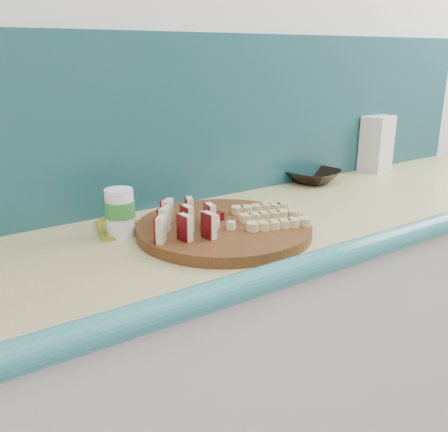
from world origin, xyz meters
name	(u,v)px	position (x,y,z in m)	size (l,w,h in m)	color
kitchen_counter	(289,349)	(0.10, 1.50, 0.46)	(2.20, 0.63, 0.91)	silver
backsplash	(238,116)	(0.10, 1.79, 1.16)	(2.20, 0.02, 0.50)	teal
cutting_board	(224,229)	(-0.17, 1.47, 0.92)	(0.45, 0.45, 0.03)	#43220E
apple_wedges	(184,219)	(-0.28, 1.48, 0.97)	(0.18, 0.19, 0.06)	beige
apple_chunks	(213,220)	(-0.20, 1.48, 0.95)	(0.06, 0.07, 0.02)	beige
banana_slices	(269,216)	(-0.05, 1.43, 0.95)	(0.20, 0.20, 0.02)	#CCBB7D
brown_bowl	(313,176)	(0.39, 1.74, 0.93)	(0.19, 0.19, 0.05)	black
flour_bag	(377,144)	(0.73, 1.74, 1.02)	(0.12, 0.09, 0.21)	silver
canister	(120,212)	(-0.39, 1.61, 0.97)	(0.08, 0.08, 0.12)	white
banana_peel	(125,225)	(-0.36, 1.67, 0.91)	(0.22, 0.18, 0.01)	gold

